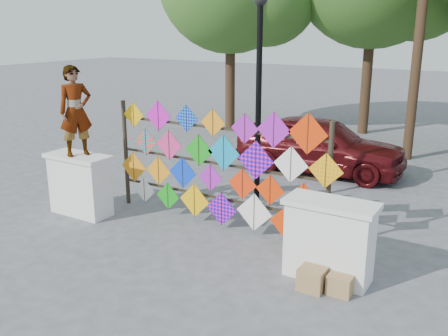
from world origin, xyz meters
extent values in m
plane|color=gray|center=(0.00, 0.00, 0.00)|extent=(80.00, 80.00, 0.00)
cube|color=white|center=(-2.70, -0.20, 0.60)|extent=(1.30, 0.55, 1.20)
cube|color=white|center=(-2.70, -0.20, 1.24)|extent=(1.40, 0.65, 0.08)
cube|color=white|center=(2.70, -0.20, 0.60)|extent=(1.30, 0.55, 1.20)
cube|color=white|center=(2.70, -0.20, 1.24)|extent=(1.40, 0.65, 0.08)
cylinder|color=#2E2519|center=(-2.30, 0.80, 1.15)|extent=(0.09, 0.09, 2.30)
cylinder|color=#2E2519|center=(2.30, 0.80, 1.15)|extent=(0.09, 0.09, 2.30)
cube|color=#2E2519|center=(0.00, 0.80, 0.55)|extent=(4.60, 0.04, 0.04)
cube|color=#2E2519|center=(0.00, 0.80, 1.25)|extent=(4.60, 0.04, 0.04)
cube|color=#2E2519|center=(0.00, 0.80, 1.95)|extent=(4.60, 0.04, 0.04)
cube|color=#FFB60A|center=(-1.97, 0.74, 2.03)|extent=(0.53, 0.01, 0.53)
cube|color=#2E2519|center=(-1.97, 0.73, 2.03)|extent=(0.01, 0.01, 0.52)
cube|color=#D814C1|center=(-1.32, 0.74, 2.07)|extent=(0.63, 0.01, 0.63)
cube|color=#2E2519|center=(-1.32, 0.73, 2.07)|extent=(0.01, 0.01, 0.62)
cube|color=#1E08C4|center=(-0.62, 0.74, 2.08)|extent=(0.54, 0.01, 0.54)
cube|color=#2E2519|center=(-0.62, 0.73, 2.08)|extent=(0.01, 0.01, 0.53)
cube|color=orange|center=(-0.01, 0.74, 2.06)|extent=(0.54, 0.01, 0.54)
cube|color=#2E2519|center=(-0.01, 0.73, 2.06)|extent=(0.01, 0.01, 0.53)
cube|color=#AE19C2|center=(0.68, 0.74, 2.02)|extent=(0.57, 0.01, 0.57)
cube|color=#2E2519|center=(0.68, 0.73, 2.02)|extent=(0.01, 0.01, 0.56)
cube|color=#AE19C2|center=(1.26, 0.74, 2.05)|extent=(0.66, 0.01, 0.66)
cube|color=#2E2519|center=(1.26, 0.73, 2.05)|extent=(0.01, 0.01, 0.65)
cube|color=red|center=(1.90, 0.74, 2.06)|extent=(0.73, 0.01, 0.73)
cube|color=#2E2519|center=(1.90, 0.73, 2.06)|extent=(0.01, 0.01, 0.72)
cube|color=#F7320B|center=(-1.64, 0.70, 1.50)|extent=(0.57, 0.01, 0.57)
cube|color=#2E2519|center=(-1.64, 0.69, 1.50)|extent=(0.01, 0.01, 0.56)
cube|color=#E2317A|center=(-1.03, 0.70, 1.51)|extent=(0.63, 0.01, 0.63)
cube|color=#2E2519|center=(-1.03, 0.69, 1.51)|extent=(0.01, 0.01, 0.62)
cube|color=#139F18|center=(-0.31, 0.70, 1.49)|extent=(0.64, 0.01, 0.64)
cube|color=#2E2519|center=(-0.31, 0.69, 1.49)|extent=(0.01, 0.01, 0.63)
cube|color=#0C91CA|center=(0.25, 0.70, 1.51)|extent=(0.70, 0.01, 0.70)
cube|color=#2E2519|center=(0.25, 0.69, 1.51)|extent=(0.01, 0.01, 0.69)
cube|color=#1E08C4|center=(0.94, 0.70, 1.46)|extent=(0.74, 0.01, 0.74)
cube|color=#2E2519|center=(0.94, 0.69, 1.46)|extent=(0.01, 0.01, 0.72)
cube|color=white|center=(1.63, 0.70, 1.48)|extent=(0.66, 0.01, 0.66)
cube|color=#2E2519|center=(1.63, 0.69, 1.48)|extent=(0.01, 0.01, 0.65)
cube|color=orange|center=(2.27, 0.70, 1.47)|extent=(0.62, 0.01, 0.62)
cube|color=#2E2519|center=(2.27, 0.69, 1.47)|extent=(0.01, 0.01, 0.61)
cube|color=orange|center=(-1.97, 0.66, 0.92)|extent=(0.67, 0.01, 0.67)
cube|color=#2E2519|center=(-1.97, 0.65, 0.92)|extent=(0.01, 0.01, 0.65)
cube|color=orange|center=(-1.30, 0.66, 0.93)|extent=(0.62, 0.01, 0.62)
cube|color=#2E2519|center=(-1.30, 0.65, 0.93)|extent=(0.01, 0.01, 0.61)
cube|color=#0A39E9|center=(-0.68, 0.66, 0.99)|extent=(0.65, 0.01, 0.65)
cube|color=#2E2519|center=(-0.68, 0.65, 0.99)|extent=(0.01, 0.01, 0.64)
cube|color=#AE19C2|center=(-0.02, 0.66, 0.99)|extent=(0.54, 0.01, 0.54)
cube|color=#2E2519|center=(-0.02, 0.65, 0.99)|extent=(0.01, 0.01, 0.53)
cube|color=#F7320B|center=(0.69, 0.66, 0.98)|extent=(0.60, 0.01, 0.60)
cube|color=#2E2519|center=(0.69, 0.65, 0.98)|extent=(0.01, 0.01, 0.59)
cube|color=red|center=(1.26, 0.66, 0.96)|extent=(0.58, 0.01, 0.58)
cube|color=#2E2519|center=(1.26, 0.65, 0.96)|extent=(0.01, 0.01, 0.57)
cube|color=#F7320B|center=(1.90, 0.66, 0.92)|extent=(0.56, 0.01, 0.56)
cube|color=#2E2519|center=(1.90, 0.65, 0.92)|extent=(0.01, 0.01, 0.55)
cube|color=white|center=(-1.66, 0.62, 0.46)|extent=(0.54, 0.01, 0.54)
cube|color=#2E2519|center=(-1.66, 0.61, 0.46)|extent=(0.01, 0.01, 0.53)
cube|color=#139F18|center=(-1.04, 0.62, 0.44)|extent=(0.58, 0.01, 0.58)
cube|color=#2E2519|center=(-1.04, 0.61, 0.44)|extent=(0.01, 0.01, 0.57)
cube|color=#FFB60A|center=(-0.38, 0.62, 0.47)|extent=(0.70, 0.01, 0.70)
cube|color=#2E2519|center=(-0.38, 0.61, 0.47)|extent=(0.01, 0.01, 0.69)
cube|color=#1E08C4|center=(0.25, 0.62, 0.41)|extent=(0.68, 0.01, 0.68)
cube|color=#2E2519|center=(0.25, 0.61, 0.41)|extent=(0.01, 0.01, 0.67)
cube|color=white|center=(0.97, 0.62, 0.48)|extent=(0.74, 0.01, 0.74)
cube|color=#2E2519|center=(0.97, 0.61, 0.48)|extent=(0.01, 0.01, 0.73)
cube|color=red|center=(1.64, 0.62, 0.41)|extent=(0.71, 0.01, 0.71)
cube|color=#2E2519|center=(1.64, 0.61, 0.41)|extent=(0.01, 0.01, 0.70)
cube|color=#0C91CA|center=(2.21, 0.62, 0.47)|extent=(0.63, 0.01, 0.63)
cube|color=#2E2519|center=(2.21, 0.61, 0.47)|extent=(0.01, 0.01, 0.62)
cylinder|color=#3F2C1B|center=(-4.50, 9.00, 1.93)|extent=(0.36, 0.36, 3.85)
cylinder|color=#3F2C1B|center=(0.00, 11.00, 2.06)|extent=(0.36, 0.36, 4.12)
cylinder|color=#3F2C1B|center=(2.20, 8.00, 2.75)|extent=(0.28, 0.28, 5.50)
imported|color=#99999E|center=(-2.65, -0.20, 2.18)|extent=(0.68, 0.78, 1.81)
imported|color=#510D11|center=(0.45, 5.36, 0.76)|extent=(4.57, 2.03, 1.53)
cylinder|color=black|center=(0.30, 2.00, 2.10)|extent=(0.12, 0.12, 4.20)
cube|color=tan|center=(2.63, -0.66, 0.17)|extent=(0.38, 0.34, 0.34)
cube|color=tan|center=(3.03, -0.55, 0.15)|extent=(0.36, 0.33, 0.30)
camera|label=1|loc=(4.98, -7.09, 3.83)|focal=40.00mm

